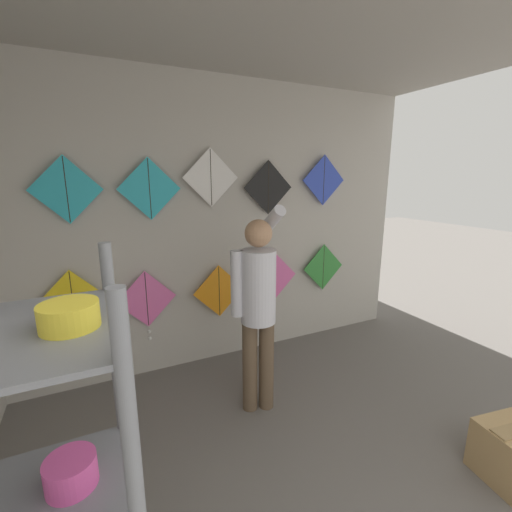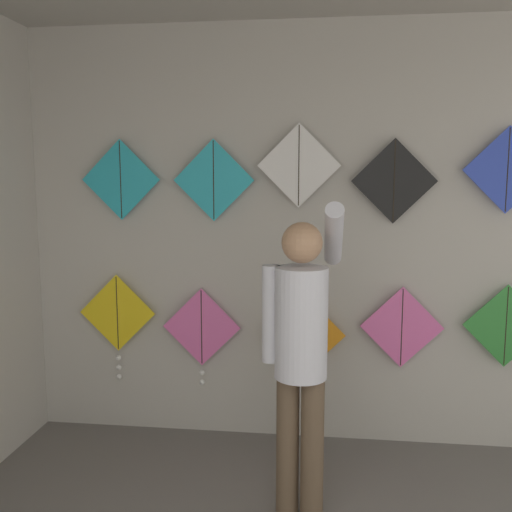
{
  "view_description": "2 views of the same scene",
  "coord_description": "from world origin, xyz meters",
  "px_view_note": "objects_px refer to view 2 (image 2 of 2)",
  "views": [
    {
      "loc": [
        -1.07,
        0.37,
        1.89
      ],
      "look_at": [
        0.32,
        3.27,
        1.13
      ],
      "focal_mm": 24.0,
      "sensor_mm": 36.0,
      "label": 1
    },
    {
      "loc": [
        0.15,
        -0.23,
        1.8
      ],
      "look_at": [
        -0.28,
        3.27,
        1.31
      ],
      "focal_mm": 40.0,
      "sensor_mm": 36.0,
      "label": 2
    }
  ],
  "objects_px": {
    "kite_9": "(508,170)",
    "kite_1": "(202,331)",
    "kite_3": "(402,327)",
    "kite_2": "(305,334)",
    "kite_7": "(299,166)",
    "kite_4": "(506,326)",
    "kite_5": "(121,180)",
    "shopkeeper": "(301,343)",
    "kite_6": "(214,180)",
    "kite_0": "(118,319)",
    "kite_8": "(394,181)"
  },
  "relations": [
    {
      "from": "kite_7",
      "to": "kite_8",
      "type": "relative_size",
      "value": 1.0
    },
    {
      "from": "kite_4",
      "to": "kite_5",
      "type": "distance_m",
      "value": 2.71
    },
    {
      "from": "kite_4",
      "to": "shopkeeper",
      "type": "bearing_deg",
      "value": -145.67
    },
    {
      "from": "kite_3",
      "to": "shopkeeper",
      "type": "bearing_deg",
      "value": -125.55
    },
    {
      "from": "kite_1",
      "to": "kite_4",
      "type": "relative_size",
      "value": 1.25
    },
    {
      "from": "kite_0",
      "to": "kite_6",
      "type": "relative_size",
      "value": 1.38
    },
    {
      "from": "kite_0",
      "to": "kite_4",
      "type": "bearing_deg",
      "value": 0.02
    },
    {
      "from": "shopkeeper",
      "to": "kite_5",
      "type": "bearing_deg",
      "value": 160.78
    },
    {
      "from": "kite_6",
      "to": "kite_7",
      "type": "distance_m",
      "value": 0.57
    },
    {
      "from": "kite_1",
      "to": "kite_4",
      "type": "xyz_separation_m",
      "value": [
        2.0,
        0.0,
        0.1
      ]
    },
    {
      "from": "kite_7",
      "to": "kite_0",
      "type": "bearing_deg",
      "value": -179.95
    },
    {
      "from": "shopkeeper",
      "to": "kite_5",
      "type": "distance_m",
      "value": 1.75
    },
    {
      "from": "shopkeeper",
      "to": "kite_4",
      "type": "xyz_separation_m",
      "value": [
        1.28,
        0.87,
        -0.1
      ]
    },
    {
      "from": "kite_1",
      "to": "kite_4",
      "type": "bearing_deg",
      "value": 0.02
    },
    {
      "from": "kite_0",
      "to": "kite_2",
      "type": "height_order",
      "value": "kite_0"
    },
    {
      "from": "kite_5",
      "to": "kite_4",
      "type": "bearing_deg",
      "value": 0.0
    },
    {
      "from": "kite_7",
      "to": "kite_4",
      "type": "bearing_deg",
      "value": 0.0
    },
    {
      "from": "kite_4",
      "to": "kite_8",
      "type": "height_order",
      "value": "kite_8"
    },
    {
      "from": "kite_4",
      "to": "kite_7",
      "type": "bearing_deg",
      "value": 180.0
    },
    {
      "from": "kite_3",
      "to": "kite_6",
      "type": "relative_size",
      "value": 1.0
    },
    {
      "from": "kite_9",
      "to": "kite_1",
      "type": "bearing_deg",
      "value": -179.98
    },
    {
      "from": "shopkeeper",
      "to": "kite_6",
      "type": "distance_m",
      "value": 1.36
    },
    {
      "from": "kite_2",
      "to": "kite_8",
      "type": "height_order",
      "value": "kite_8"
    },
    {
      "from": "kite_5",
      "to": "kite_8",
      "type": "bearing_deg",
      "value": 0.0
    },
    {
      "from": "kite_7",
      "to": "kite_6",
      "type": "bearing_deg",
      "value": 180.0
    },
    {
      "from": "kite_3",
      "to": "kite_7",
      "type": "height_order",
      "value": "kite_7"
    },
    {
      "from": "kite_2",
      "to": "kite_6",
      "type": "xyz_separation_m",
      "value": [
        -0.62,
        0.0,
        1.03
      ]
    },
    {
      "from": "kite_2",
      "to": "kite_7",
      "type": "relative_size",
      "value": 1.0
    },
    {
      "from": "kite_2",
      "to": "kite_4",
      "type": "height_order",
      "value": "kite_4"
    },
    {
      "from": "kite_0",
      "to": "kite_5",
      "type": "bearing_deg",
      "value": 1.06
    },
    {
      "from": "kite_3",
      "to": "kite_6",
      "type": "xyz_separation_m",
      "value": [
        -1.25,
        0.0,
        0.96
      ]
    },
    {
      "from": "kite_3",
      "to": "kite_9",
      "type": "relative_size",
      "value": 1.0
    },
    {
      "from": "kite_5",
      "to": "kite_6",
      "type": "relative_size",
      "value": 1.0
    },
    {
      "from": "kite_8",
      "to": "kite_9",
      "type": "height_order",
      "value": "kite_9"
    },
    {
      "from": "kite_5",
      "to": "kite_3",
      "type": "bearing_deg",
      "value": 0.0
    },
    {
      "from": "kite_4",
      "to": "kite_5",
      "type": "bearing_deg",
      "value": 180.0
    },
    {
      "from": "kite_0",
      "to": "kite_8",
      "type": "distance_m",
      "value": 2.09
    },
    {
      "from": "kite_1",
      "to": "kite_9",
      "type": "relative_size",
      "value": 1.25
    },
    {
      "from": "shopkeeper",
      "to": "kite_9",
      "type": "height_order",
      "value": "kite_9"
    },
    {
      "from": "kite_2",
      "to": "kite_6",
      "type": "distance_m",
      "value": 1.2
    },
    {
      "from": "kite_1",
      "to": "kite_3",
      "type": "height_order",
      "value": "kite_3"
    },
    {
      "from": "kite_3",
      "to": "kite_7",
      "type": "relative_size",
      "value": 1.0
    },
    {
      "from": "kite_0",
      "to": "kite_6",
      "type": "bearing_deg",
      "value": 0.08
    },
    {
      "from": "kite_8",
      "to": "kite_3",
      "type": "bearing_deg",
      "value": 0.0
    },
    {
      "from": "kite_1",
      "to": "kite_7",
      "type": "height_order",
      "value": "kite_7"
    },
    {
      "from": "kite_2",
      "to": "kite_1",
      "type": "bearing_deg",
      "value": -179.94
    },
    {
      "from": "kite_0",
      "to": "kite_4",
      "type": "height_order",
      "value": "kite_0"
    },
    {
      "from": "shopkeeper",
      "to": "kite_1",
      "type": "bearing_deg",
      "value": 144.97
    },
    {
      "from": "kite_2",
      "to": "kite_5",
      "type": "bearing_deg",
      "value": 180.0
    },
    {
      "from": "kite_2",
      "to": "kite_7",
      "type": "height_order",
      "value": "kite_7"
    }
  ]
}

